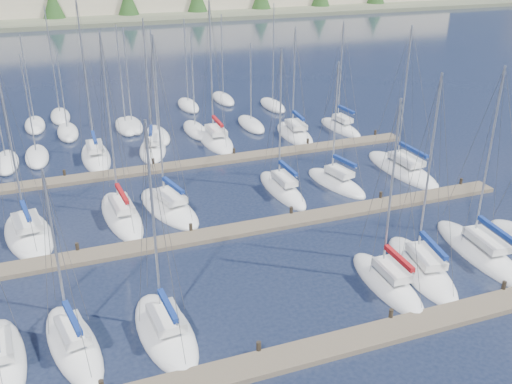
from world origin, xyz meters
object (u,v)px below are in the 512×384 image
object	(u,v)px
sailboat_o	(153,150)
sailboat_l	(336,183)
sailboat_b	(73,344)
sailboat_f	(480,252)
sailboat_a	(3,359)
sailboat_e	(421,268)
sailboat_j	(169,208)
sailboat_r	(340,128)
sailboat_c	(166,331)
sailboat_k	(282,189)
sailboat_q	(295,134)
sailboat_p	(215,139)
sailboat_n	(96,156)
sailboat_h	(29,234)
sailboat_d	(387,283)
sailboat_i	(122,215)
sailboat_m	(402,169)

from	to	relation	value
sailboat_o	sailboat_l	bearing A→B (deg)	-33.45
sailboat_o	sailboat_b	bearing A→B (deg)	-96.72
sailboat_f	sailboat_a	world-z (taller)	sailboat_f
sailboat_e	sailboat_j	bearing A→B (deg)	142.31
sailboat_r	sailboat_o	xyz separation A→B (m)	(-21.12, 0.32, -0.00)
sailboat_c	sailboat_k	bearing A→B (deg)	44.48
sailboat_a	sailboat_c	size ratio (longest dim) A/B	0.84
sailboat_c	sailboat_e	bearing A→B (deg)	-2.50
sailboat_b	sailboat_e	world-z (taller)	sailboat_e
sailboat_q	sailboat_p	bearing A→B (deg)	176.47
sailboat_o	sailboat_c	distance (m)	29.20
sailboat_n	sailboat_e	size ratio (longest dim) A/B	1.17
sailboat_b	sailboat_o	distance (m)	29.77
sailboat_e	sailboat_l	bearing A→B (deg)	94.32
sailboat_b	sailboat_o	size ratio (longest dim) A/B	0.79
sailboat_l	sailboat_c	xyz separation A→B (m)	(-18.39, -14.90, 0.00)
sailboat_h	sailboat_c	distance (m)	16.04
sailboat_d	sailboat_a	bearing A→B (deg)	179.07
sailboat_b	sailboat_q	world-z (taller)	sailboat_q
sailboat_i	sailboat_j	xyz separation A→B (m)	(3.73, 0.07, -0.01)
sailboat_h	sailboat_m	xyz separation A→B (m)	(32.52, 1.07, -0.00)
sailboat_r	sailboat_p	bearing A→B (deg)	170.88
sailboat_r	sailboat_k	size ratio (longest dim) A/B	0.97
sailboat_h	sailboat_f	distance (m)	32.04
sailboat_r	sailboat_o	size ratio (longest dim) A/B	0.90
sailboat_e	sailboat_c	bearing A→B (deg)	-168.62
sailboat_p	sailboat_m	world-z (taller)	sailboat_p
sailboat_r	sailboat_d	xyz separation A→B (m)	(-12.05, -28.64, -0.01)
sailboat_l	sailboat_j	bearing A→B (deg)	167.73
sailboat_o	sailboat_j	size ratio (longest dim) A/B	0.96
sailboat_h	sailboat_q	size ratio (longest dim) A/B	1.17
sailboat_c	sailboat_i	bearing A→B (deg)	86.50
sailboat_n	sailboat_d	xyz separation A→B (m)	(14.65, -29.02, -0.01)
sailboat_b	sailboat_n	bearing A→B (deg)	71.23
sailboat_o	sailboat_j	xyz separation A→B (m)	(-1.39, -13.63, -0.01)
sailboat_p	sailboat_a	world-z (taller)	sailboat_p
sailboat_e	sailboat_b	bearing A→B (deg)	-170.70
sailboat_i	sailboat_d	world-z (taller)	sailboat_i
sailboat_q	sailboat_a	bearing A→B (deg)	-131.42
sailboat_o	sailboat_m	world-z (taller)	sailboat_m
sailboat_n	sailboat_f	world-z (taller)	sailboat_n
sailboat_d	sailboat_c	bearing A→B (deg)	-179.49
sailboat_a	sailboat_k	bearing A→B (deg)	29.62
sailboat_p	sailboat_i	size ratio (longest dim) A/B	1.02
sailboat_n	sailboat_b	distance (m)	28.49
sailboat_f	sailboat_o	bearing A→B (deg)	126.19
sailboat_p	sailboat_e	xyz separation A→B (m)	(5.26, -29.07, 0.00)
sailboat_b	sailboat_m	bearing A→B (deg)	15.75
sailboat_b	sailboat_q	size ratio (longest dim) A/B	0.89
sailboat_o	sailboat_a	world-z (taller)	sailboat_o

